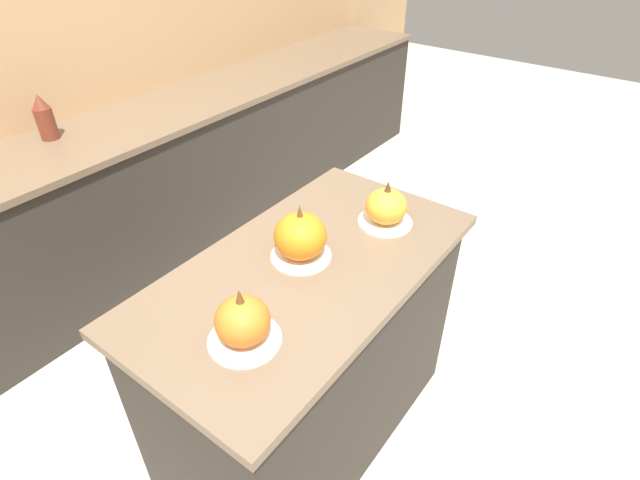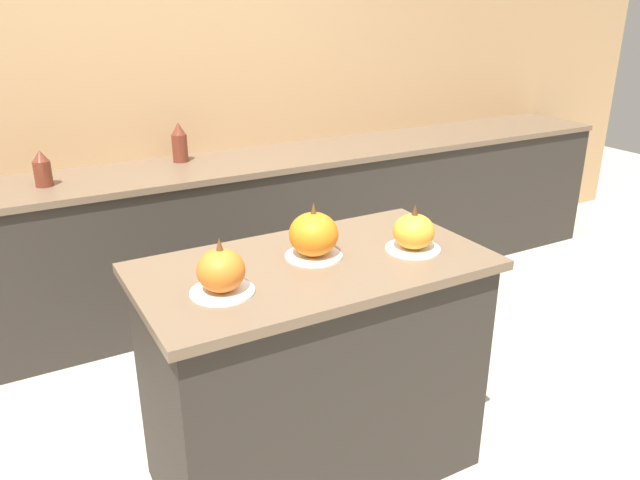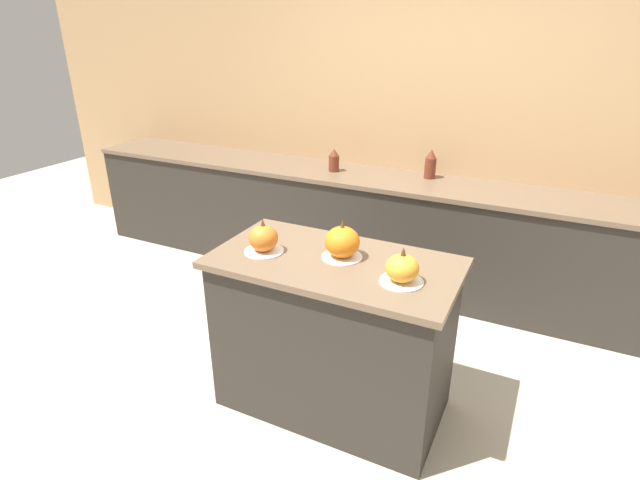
% 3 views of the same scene
% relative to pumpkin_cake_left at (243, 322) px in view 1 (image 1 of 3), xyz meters
% --- Properties ---
extents(ground_plane, '(12.00, 12.00, 0.00)m').
position_rel_pumpkin_cake_left_xyz_m(ground_plane, '(0.37, 0.07, -0.97)').
color(ground_plane, '#BCB29E').
extents(kitchen_island, '(1.25, 0.67, 0.90)m').
position_rel_pumpkin_cake_left_xyz_m(kitchen_island, '(0.37, 0.07, -0.52)').
color(kitchen_island, '#2D2823').
rests_on(kitchen_island, ground_plane).
extents(back_counter, '(6.00, 0.60, 0.89)m').
position_rel_pumpkin_cake_left_xyz_m(back_counter, '(0.37, 1.60, -0.53)').
color(back_counter, '#2D2823').
rests_on(back_counter, ground_plane).
extents(pumpkin_cake_left, '(0.21, 0.21, 0.19)m').
position_rel_pumpkin_cake_left_xyz_m(pumpkin_cake_left, '(0.00, 0.00, 0.00)').
color(pumpkin_cake_left, white).
rests_on(pumpkin_cake_left, kitchen_island).
extents(pumpkin_cake_center, '(0.21, 0.21, 0.21)m').
position_rel_pumpkin_cake_left_xyz_m(pumpkin_cake_center, '(0.39, 0.11, 0.01)').
color(pumpkin_cake_center, white).
rests_on(pumpkin_cake_center, kitchen_island).
extents(pumpkin_cake_right, '(0.20, 0.20, 0.18)m').
position_rel_pumpkin_cake_left_xyz_m(pumpkin_cake_right, '(0.74, -0.01, -0.00)').
color(pumpkin_cake_right, white).
rests_on(pumpkin_cake_right, kitchen_island).
extents(bottle_tall, '(0.09, 0.09, 0.22)m').
position_rel_pumpkin_cake_left_xyz_m(bottle_tall, '(0.41, 1.73, 0.03)').
color(bottle_tall, maroon).
rests_on(bottle_tall, back_counter).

